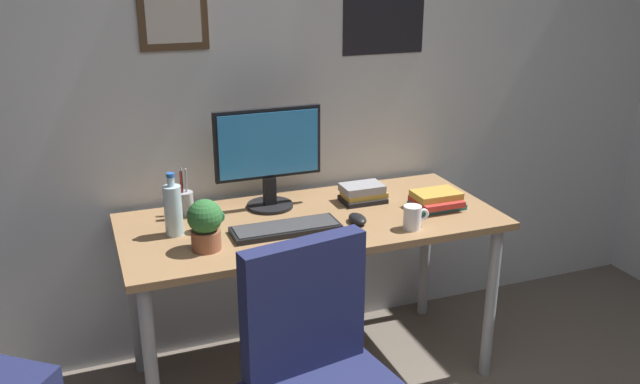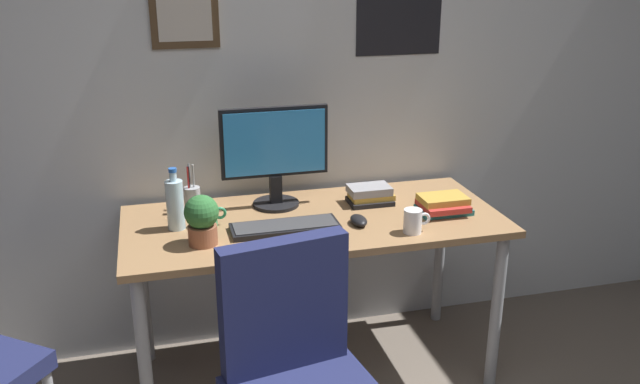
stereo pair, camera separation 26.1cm
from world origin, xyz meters
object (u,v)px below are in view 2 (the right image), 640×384
Objects in this scene: monitor at (275,152)px; book_stack_left at (370,195)px; coffee_mug_near at (209,215)px; keyboard at (285,227)px; office_chair at (300,378)px; coffee_mug_far at (413,221)px; water_bottle at (175,204)px; book_stack_right at (443,205)px; pen_cup at (192,196)px; potted_plant at (202,218)px; computer_mouse at (359,220)px.

monitor reaches higher than book_stack_left.
coffee_mug_near is (-0.31, -0.16, -0.19)m from monitor.
keyboard is 0.47m from book_stack_left.
keyboard is at bearing 81.78° from office_chair.
water_bottle is at bearing 162.96° from coffee_mug_far.
book_stack_right is (1.10, -0.11, -0.07)m from water_bottle.
keyboard is 0.48m from pen_cup.
potted_plant is (-0.35, -0.34, -0.13)m from monitor.
book_stack_left is at bearing -10.91° from monitor.
keyboard is at bearing -22.34° from coffee_mug_near.
book_stack_left is 0.89× the size of book_stack_right.
pen_cup is at bearing 69.40° from water_bottle.
office_chair is 0.73m from potted_plant.
monitor is 0.46m from book_stack_left.
pen_cup reaches higher than potted_plant.
pen_cup is at bearing 150.95° from computer_mouse.
computer_mouse is 0.56× the size of potted_plant.
pen_cup is 1.03× the size of book_stack_left.
monitor is at bearing 20.02° from water_bottle.
coffee_mug_near is at bearing 157.66° from keyboard.
keyboard is 3.91× the size of computer_mouse.
computer_mouse is 0.23m from coffee_mug_far.
book_stack_right is (0.26, -0.19, -0.00)m from book_stack_left.
potted_plant reaches higher than computer_mouse.
coffee_mug_near is at bearing -151.71° from monitor.
book_stack_right is (0.78, 0.68, 0.25)m from office_chair.
coffee_mug_far is at bearing -141.05° from book_stack_right.
computer_mouse is 0.50× the size of book_stack_right.
book_stack_left is (0.76, -0.13, -0.02)m from pen_cup.
potted_plant reaches higher than book_stack_left.
keyboard is 2.21× the size of potted_plant.
office_chair is 1.06m from pen_cup.
water_bottle is 0.84m from book_stack_left.
book_stack_right is at bearing 38.95° from coffee_mug_far.
water_bottle is at bearing 177.11° from coffee_mug_near.
keyboard is 2.15× the size of pen_cup.
monitor is 0.36m from keyboard.
potted_plant is (-0.33, -0.05, 0.09)m from keyboard.
office_chair is at bearing -69.34° from potted_plant.
monitor is 0.40m from coffee_mug_near.
office_chair is at bearing -76.32° from coffee_mug_near.
coffee_mug_far is 0.26m from book_stack_right.
book_stack_left is (0.75, 0.26, -0.07)m from potted_plant.
coffee_mug_near is 0.51× the size of book_stack_right.
computer_mouse is at bearing 58.50° from office_chair.
coffee_mug_far is at bearing -35.78° from computer_mouse.
computer_mouse is 0.73m from water_bottle.
monitor is 0.75m from book_stack_right.
monitor reaches higher than computer_mouse.
monitor is 0.50m from potted_plant.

